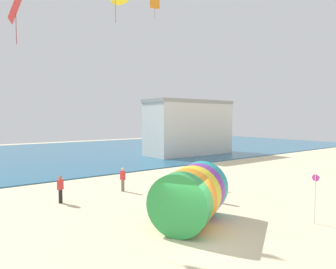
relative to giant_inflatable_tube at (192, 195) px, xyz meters
The scene contains 11 objects.
ground_plane 2.72m from the giant_inflatable_tube, 120.95° to the right, with size 120.00×120.00×0.00m, color beige.
sea 34.44m from the giant_inflatable_tube, 91.96° to the left, with size 120.00×40.00×0.10m, color #236084.
giant_inflatable_tube is the anchor object (origin of this frame).
kite_handler 4.29m from the giant_inflatable_tube, 31.20° to the left, with size 0.25×0.38×1.74m.
kite_orange_diamond 17.82m from the giant_inflatable_tube, 65.40° to the left, with size 0.86×0.36×2.11m.
kite_red_diamond 14.04m from the giant_inflatable_tube, 132.67° to the left, with size 0.98×1.31×2.83m.
bystander_near_water 8.82m from the giant_inflatable_tube, 118.97° to the left, with size 0.42×0.37×1.77m.
bystander_mid_beach 7.63m from the giant_inflatable_tube, 39.88° to the left, with size 0.25×0.38×1.78m.
bystander_far_left 8.11m from the giant_inflatable_tube, 87.47° to the left, with size 0.31×0.41×1.75m.
promenade_building 29.12m from the giant_inflatable_tube, 49.68° to the left, with size 13.17×5.42×8.00m.
beach_flag 6.48m from the giant_inflatable_tube, 36.37° to the right, with size 0.47×0.36×2.54m.
Camera 1 is at (-8.78, -9.41, 5.37)m, focal length 32.00 mm.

